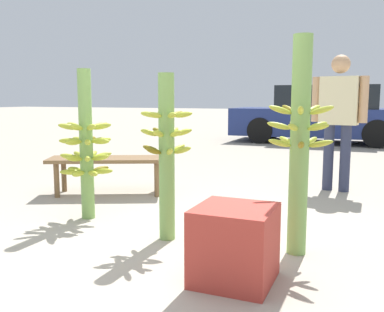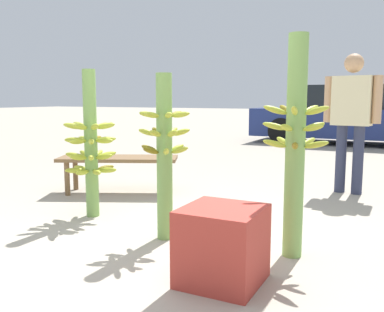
{
  "view_description": "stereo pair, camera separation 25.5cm",
  "coord_description": "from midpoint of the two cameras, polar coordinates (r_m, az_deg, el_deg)",
  "views": [
    {
      "loc": [
        1.42,
        -2.74,
        1.12
      ],
      "look_at": [
        0.04,
        0.55,
        0.63
      ],
      "focal_mm": 40.0,
      "sensor_mm": 36.0,
      "label": 1
    },
    {
      "loc": [
        1.65,
        -2.63,
        1.12
      ],
      "look_at": [
        0.04,
        0.55,
        0.63
      ],
      "focal_mm": 40.0,
      "sensor_mm": 36.0,
      "label": 2
    }
  ],
  "objects": [
    {
      "name": "vendor_person",
      "position": [
        5.36,
        21.81,
        5.51
      ],
      "size": [
        0.65,
        0.25,
        1.62
      ],
      "rotation": [
        0.0,
        0.0,
        -0.13
      ],
      "color": "#2D334C",
      "rests_on": "ground_plane"
    },
    {
      "name": "market_bench",
      "position": [
        5.09,
        -8.41,
        -0.79
      ],
      "size": [
        1.44,
        0.98,
        0.43
      ],
      "rotation": [
        0.0,
        0.0,
        0.44
      ],
      "color": "brown",
      "rests_on": "ground_plane"
    },
    {
      "name": "banana_stalk_right",
      "position": [
        3.07,
        15.94,
        1.38
      ],
      "size": [
        0.47,
        0.46,
        1.55
      ],
      "color": "#7AA851",
      "rests_on": "ground_plane"
    },
    {
      "name": "banana_stalk_center",
      "position": [
        3.35,
        -1.52,
        0.43
      ],
      "size": [
        0.41,
        0.41,
        1.31
      ],
      "color": "#7AA851",
      "rests_on": "ground_plane"
    },
    {
      "name": "parked_car",
      "position": [
        11.23,
        20.4,
        5.05
      ],
      "size": [
        4.3,
        1.79,
        1.43
      ],
      "rotation": [
        0.0,
        0.0,
        1.58
      ],
      "color": "navy",
      "rests_on": "ground_plane"
    },
    {
      "name": "ground_plane",
      "position": [
        3.29,
        -2.74,
        -12.17
      ],
      "size": [
        80.0,
        80.0,
        0.0
      ],
      "primitive_type": "plane",
      "color": "#A89E8C"
    },
    {
      "name": "banana_stalk_left",
      "position": [
        4.08,
        -11.6,
        1.36
      ],
      "size": [
        0.49,
        0.49,
        1.38
      ],
      "color": "#7AA851",
      "rests_on": "ground_plane"
    },
    {
      "name": "produce_crate",
      "position": [
        2.66,
        6.86,
        -11.76
      ],
      "size": [
        0.47,
        0.47,
        0.47
      ],
      "color": "#B2382D",
      "rests_on": "ground_plane"
    }
  ]
}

